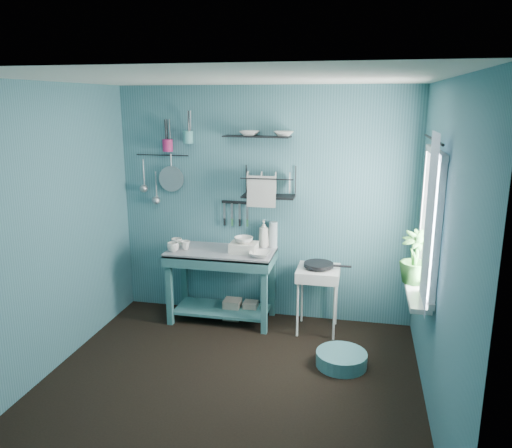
% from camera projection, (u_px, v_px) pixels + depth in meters
% --- Properties ---
extents(floor, '(3.20, 3.20, 0.00)m').
position_uv_depth(floor, '(229.00, 384.00, 4.24)').
color(floor, black).
rests_on(floor, ground).
extents(ceiling, '(3.20, 3.20, 0.00)m').
position_uv_depth(ceiling, '(225.00, 78.00, 3.64)').
color(ceiling, silver).
rests_on(ceiling, ground).
extents(wall_back, '(3.20, 0.00, 3.20)m').
position_uv_depth(wall_back, '(264.00, 205.00, 5.36)').
color(wall_back, '#386973').
rests_on(wall_back, ground).
extents(wall_front, '(3.20, 0.00, 3.20)m').
position_uv_depth(wall_front, '(149.00, 323.00, 2.51)').
color(wall_front, '#386973').
rests_on(wall_front, ground).
extents(wall_left, '(0.00, 3.00, 3.00)m').
position_uv_depth(wall_left, '(47.00, 232.00, 4.26)').
color(wall_left, '#386973').
rests_on(wall_left, ground).
extents(wall_right, '(0.00, 3.00, 3.00)m').
position_uv_depth(wall_right, '(440.00, 256.00, 3.61)').
color(wall_right, '#386973').
rests_on(wall_right, ground).
extents(work_counter, '(1.16, 0.63, 0.80)m').
position_uv_depth(work_counter, '(222.00, 285.00, 5.40)').
color(work_counter, '#326769').
rests_on(work_counter, floor).
extents(mug_left, '(0.12, 0.12, 0.10)m').
position_uv_depth(mug_left, '(173.00, 247.00, 5.24)').
color(mug_left, silver).
rests_on(mug_left, work_counter).
extents(mug_mid, '(0.14, 0.14, 0.09)m').
position_uv_depth(mug_mid, '(185.00, 245.00, 5.31)').
color(mug_mid, silver).
rests_on(mug_mid, work_counter).
extents(mug_right, '(0.17, 0.17, 0.10)m').
position_uv_depth(mug_right, '(177.00, 243.00, 5.39)').
color(mug_right, silver).
rests_on(mug_right, work_counter).
extents(wash_tub, '(0.28, 0.22, 0.10)m').
position_uv_depth(wash_tub, '(244.00, 247.00, 5.22)').
color(wash_tub, silver).
rests_on(wash_tub, work_counter).
extents(tub_bowl, '(0.20, 0.19, 0.06)m').
position_uv_depth(tub_bowl, '(244.00, 240.00, 5.20)').
color(tub_bowl, silver).
rests_on(tub_bowl, wash_tub).
extents(soap_bottle, '(0.12, 0.12, 0.30)m').
position_uv_depth(soap_bottle, '(264.00, 234.00, 5.37)').
color(soap_bottle, silver).
rests_on(soap_bottle, work_counter).
extents(water_bottle, '(0.09, 0.09, 0.28)m').
position_uv_depth(water_bottle, '(273.00, 235.00, 5.37)').
color(water_bottle, silver).
rests_on(water_bottle, work_counter).
extents(counter_bowl, '(0.22, 0.22, 0.05)m').
position_uv_depth(counter_bowl, '(260.00, 254.00, 5.06)').
color(counter_bowl, silver).
rests_on(counter_bowl, work_counter).
extents(hotplate_stand, '(0.50, 0.50, 0.68)m').
position_uv_depth(hotplate_stand, '(318.00, 299.00, 5.16)').
color(hotplate_stand, silver).
rests_on(hotplate_stand, floor).
extents(frying_pan, '(0.30, 0.30, 0.03)m').
position_uv_depth(frying_pan, '(319.00, 265.00, 5.07)').
color(frying_pan, black).
rests_on(frying_pan, hotplate_stand).
extents(knife_strip, '(0.32, 0.04, 0.03)m').
position_uv_depth(knife_strip, '(236.00, 202.00, 5.39)').
color(knife_strip, black).
rests_on(knife_strip, wall_back).
extents(dish_rack, '(0.58, 0.33, 0.32)m').
position_uv_depth(dish_rack, '(269.00, 182.00, 5.16)').
color(dish_rack, black).
rests_on(dish_rack, wall_back).
extents(upper_shelf, '(0.71, 0.24, 0.02)m').
position_uv_depth(upper_shelf, '(257.00, 137.00, 5.10)').
color(upper_shelf, black).
rests_on(upper_shelf, wall_back).
extents(shelf_bowl_left, '(0.22, 0.22, 0.05)m').
position_uv_depth(shelf_bowl_left, '(250.00, 134.00, 5.11)').
color(shelf_bowl_left, silver).
rests_on(shelf_bowl_left, upper_shelf).
extents(shelf_bowl_right, '(0.23, 0.23, 0.05)m').
position_uv_depth(shelf_bowl_right, '(284.00, 135.00, 5.04)').
color(shelf_bowl_right, silver).
rests_on(shelf_bowl_right, upper_shelf).
extents(utensil_cup_magenta, '(0.11, 0.11, 0.13)m').
position_uv_depth(utensil_cup_magenta, '(168.00, 145.00, 5.35)').
color(utensil_cup_magenta, '#A81F57').
rests_on(utensil_cup_magenta, wall_back).
extents(utensil_cup_teal, '(0.11, 0.11, 0.13)m').
position_uv_depth(utensil_cup_teal, '(188.00, 137.00, 5.28)').
color(utensil_cup_teal, teal).
rests_on(utensil_cup_teal, wall_back).
extents(colander, '(0.28, 0.03, 0.28)m').
position_uv_depth(colander, '(171.00, 179.00, 5.46)').
color(colander, '#999CA1').
rests_on(colander, wall_back).
extents(ladle_outer, '(0.01, 0.01, 0.30)m').
position_uv_depth(ladle_outer, '(144.00, 173.00, 5.52)').
color(ladle_outer, '#999CA1').
rests_on(ladle_outer, wall_back).
extents(ladle_inner, '(0.01, 0.01, 0.30)m').
position_uv_depth(ladle_inner, '(156.00, 185.00, 5.53)').
color(ladle_inner, '#999CA1').
rests_on(ladle_inner, wall_back).
extents(hook_rail, '(0.60, 0.01, 0.01)m').
position_uv_depth(hook_rail, '(162.00, 155.00, 5.44)').
color(hook_rail, black).
rests_on(hook_rail, wall_back).
extents(window_glass, '(0.00, 1.10, 1.10)m').
position_uv_depth(window_glass, '(432.00, 221.00, 4.00)').
color(window_glass, white).
rests_on(window_glass, wall_right).
extents(windowsill, '(0.16, 0.95, 0.04)m').
position_uv_depth(windowsill, '(415.00, 289.00, 4.16)').
color(windowsill, silver).
rests_on(windowsill, wall_right).
extents(curtain, '(0.00, 1.35, 1.35)m').
position_uv_depth(curtain, '(429.00, 224.00, 3.72)').
color(curtain, silver).
rests_on(curtain, wall_right).
extents(curtain_rod, '(0.02, 1.05, 0.02)m').
position_uv_depth(curtain_rod, '(433.00, 139.00, 3.86)').
color(curtain_rod, black).
rests_on(curtain_rod, wall_right).
extents(potted_plant, '(0.26, 0.26, 0.45)m').
position_uv_depth(potted_plant, '(415.00, 257.00, 4.20)').
color(potted_plant, '#2E6B2A').
rests_on(potted_plant, windowsill).
extents(storage_tin_large, '(0.18, 0.18, 0.22)m').
position_uv_depth(storage_tin_large, '(232.00, 309.00, 5.49)').
color(storage_tin_large, gray).
rests_on(storage_tin_large, floor).
extents(storage_tin_small, '(0.15, 0.15, 0.20)m').
position_uv_depth(storage_tin_small, '(251.00, 310.00, 5.48)').
color(storage_tin_small, gray).
rests_on(storage_tin_small, floor).
extents(floor_basin, '(0.46, 0.46, 0.13)m').
position_uv_depth(floor_basin, '(341.00, 359.00, 4.52)').
color(floor_basin, teal).
rests_on(floor_basin, floor).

